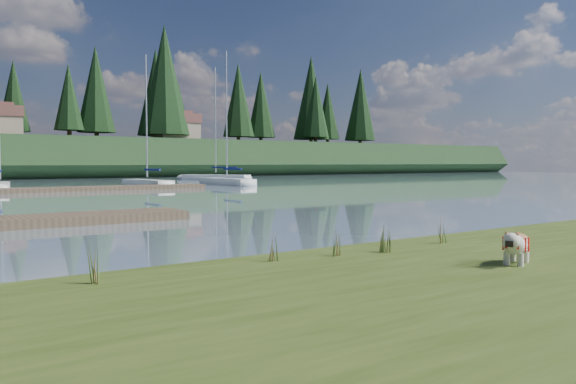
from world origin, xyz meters
TOP-DOWN VIEW (x-y plane):
  - bank at (0.00, -6.00)m, footprint 60.00×9.00m
  - bulldog at (3.91, -4.66)m, footprint 0.93×0.60m
  - dock_far at (2.00, 30.00)m, footprint 26.00×2.20m
  - sailboat_bg_2 at (1.60, 34.02)m, footprint 2.05×5.96m
  - sailboat_bg_3 at (12.21, 34.51)m, footprint 2.19×7.36m
  - sailboat_bg_4 at (19.46, 34.40)m, footprint 1.92×8.08m
  - sailboat_bg_5 at (25.00, 47.92)m, footprint 6.56×8.50m
  - weed_0 at (0.87, -2.16)m, footprint 0.17×0.14m
  - weed_1 at (2.04, -2.41)m, footprint 0.17×0.14m
  - weed_2 at (3.03, -2.62)m, footprint 0.17×0.14m
  - weed_3 at (-2.14, -2.28)m, footprint 0.17×0.14m
  - weed_4 at (2.98, -2.51)m, footprint 0.17×0.14m
  - weed_5 at (4.78, -2.45)m, footprint 0.17×0.14m
  - mud_lip at (0.00, -1.60)m, footprint 60.00×0.50m
  - conifer_5 at (15.00, 70.00)m, footprint 3.96×3.96m
  - conifer_6 at (28.00, 68.00)m, footprint 7.04×7.04m
  - conifer_7 at (42.00, 71.00)m, footprint 5.28×5.28m
  - conifer_8 at (55.00, 67.00)m, footprint 4.62×4.62m
  - conifer_9 at (68.00, 70.00)m, footprint 5.94×5.94m
  - house_2 at (30.00, 69.00)m, footprint 6.30×5.30m

SIDE VIEW (x-z plane):
  - mud_lip at x=0.00m, z-range 0.00..0.14m
  - dock_far at x=2.00m, z-range 0.00..0.30m
  - bank at x=0.00m, z-range 0.00..0.35m
  - sailboat_bg_5 at x=25.00m, z-range -6.10..6.73m
  - sailboat_bg_4 at x=19.46m, z-range -5.58..6.23m
  - sailboat_bg_3 at x=12.21m, z-range -5.04..5.70m
  - sailboat_bg_2 at x=1.60m, z-range -4.18..4.85m
  - weed_0 at x=0.87m, z-range 0.31..0.80m
  - weed_4 at x=2.98m, z-range 0.31..0.80m
  - weed_1 at x=2.04m, z-range 0.30..0.87m
  - weed_3 at x=-2.14m, z-range 0.30..0.88m
  - weed_5 at x=4.78m, z-range 0.30..0.90m
  - weed_2 at x=3.03m, z-range 0.30..0.90m
  - bulldog at x=3.91m, z-range 0.42..0.97m
  - house_2 at x=30.00m, z-range 4.99..9.64m
  - conifer_5 at x=15.00m, z-range 5.65..16.00m
  - conifer_8 at x=55.00m, z-range 5.62..17.40m
  - conifer_7 at x=42.00m, z-range 5.59..18.79m
  - conifer_9 at x=68.00m, z-range 5.55..20.18m
  - conifer_6 at x=28.00m, z-range 5.49..22.49m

